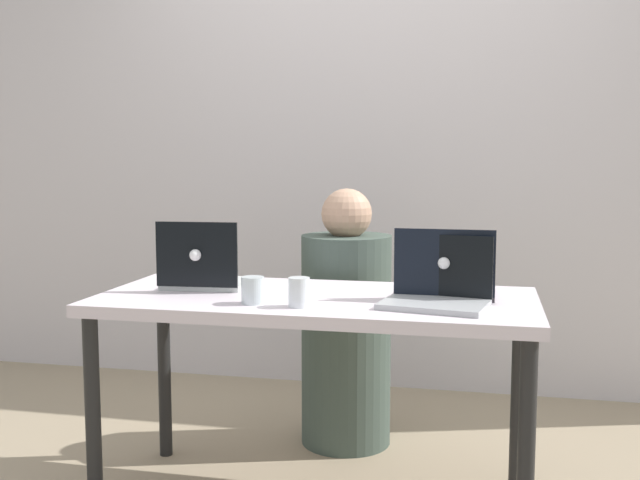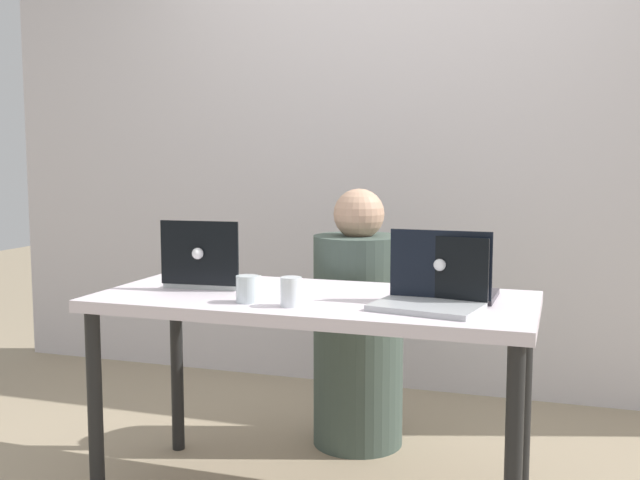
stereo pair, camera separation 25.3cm
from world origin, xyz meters
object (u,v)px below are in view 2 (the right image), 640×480
at_px(laptop_back_right, 444,284).
at_px(water_glass_center, 291,294).
at_px(person_at_center, 359,332).
at_px(laptop_front_right, 431,293).
at_px(laptop_back_left, 209,272).
at_px(water_glass_left, 247,291).

relative_size(laptop_back_right, water_glass_center, 3.55).
height_order(person_at_center, laptop_front_right, person_at_center).
relative_size(person_at_center, laptop_back_right, 3.25).
bearing_deg(person_at_center, laptop_back_right, 117.39).
bearing_deg(water_glass_center, laptop_front_right, 15.47).
distance_m(laptop_back_left, water_glass_center, 0.48).
bearing_deg(laptop_back_right, water_glass_left, 24.07).
height_order(laptop_back_left, laptop_front_right, laptop_back_left).
bearing_deg(laptop_front_right, person_at_center, 132.32).
bearing_deg(laptop_front_right, laptop_back_right, 93.84).
distance_m(laptop_back_left, laptop_back_right, 0.84).
xyz_separation_m(person_at_center, water_glass_center, (-0.01, -0.76, 0.29)).
relative_size(laptop_front_right, water_glass_left, 4.09).
distance_m(person_at_center, laptop_front_right, 0.82).
bearing_deg(person_at_center, water_glass_center, 76.24).
distance_m(person_at_center, laptop_back_right, 0.72).
bearing_deg(water_glass_left, water_glass_center, -6.30).
bearing_deg(water_glass_center, water_glass_left, 173.70).
height_order(laptop_front_right, water_glass_left, laptop_front_right).
bearing_deg(water_glass_left, laptop_back_left, 137.08).
bearing_deg(water_glass_left, person_at_center, 77.32).
distance_m(laptop_back_left, water_glass_left, 0.35).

